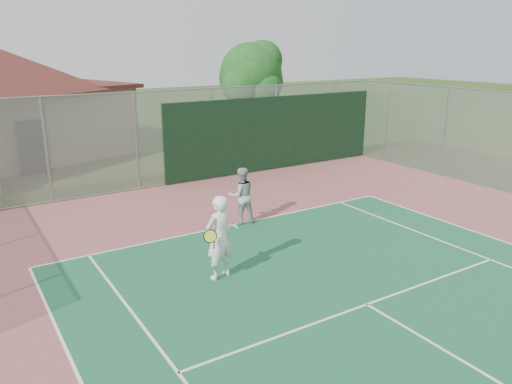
% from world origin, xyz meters
% --- Properties ---
extents(back_fence, '(20.08, 0.11, 3.53)m').
position_xyz_m(back_fence, '(2.11, 16.98, 1.67)').
color(back_fence, gray).
rests_on(back_fence, ground).
extents(side_fence_right, '(0.08, 9.00, 3.50)m').
position_xyz_m(side_fence_right, '(10.00, 12.50, 1.75)').
color(side_fence_right, gray).
rests_on(side_fence_right, ground).
extents(tree, '(3.82, 3.62, 5.33)m').
position_xyz_m(tree, '(7.21, 22.40, 3.50)').
color(tree, '#3A2415').
rests_on(tree, ground).
extents(player_white_front, '(0.94, 0.73, 1.92)m').
position_xyz_m(player_white_front, '(-1.92, 9.07, 0.96)').
color(player_white_front, white).
rests_on(player_white_front, ground).
extents(player_grey_back, '(0.91, 0.77, 1.67)m').
position_xyz_m(player_grey_back, '(0.33, 11.93, 0.83)').
color(player_grey_back, '#9EA1A3').
rests_on(player_grey_back, ground).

